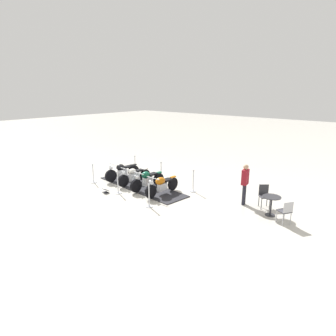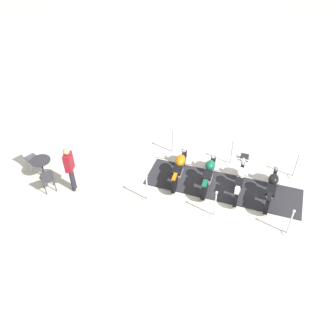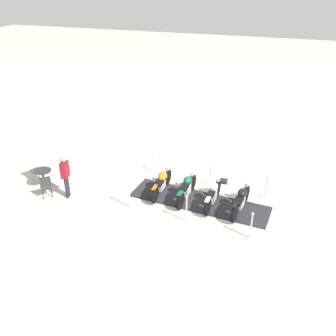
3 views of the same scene
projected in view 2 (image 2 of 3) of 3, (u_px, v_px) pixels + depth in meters
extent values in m
plane|color=beige|center=(223.00, 187.00, 12.57)|extent=(80.00, 80.00, 0.00)
cube|color=#28282D|center=(223.00, 187.00, 12.55)|extent=(5.51, 1.98, 0.04)
cylinder|color=black|center=(274.00, 176.00, 12.45)|extent=(0.22, 0.67, 0.66)
cylinder|color=black|center=(267.00, 205.00, 11.43)|extent=(0.22, 0.67, 0.66)
cube|color=silver|center=(271.00, 189.00, 11.92)|extent=(0.29, 0.53, 0.38)
ellipsoid|color=black|center=(274.00, 179.00, 11.79)|extent=(0.40, 0.51, 0.34)
cube|color=black|center=(271.00, 190.00, 11.48)|extent=(0.38, 0.58, 0.08)
cube|color=black|center=(269.00, 197.00, 11.20)|extent=(0.20, 0.38, 0.06)
cylinder|color=silver|center=(275.00, 172.00, 12.22)|extent=(0.11, 0.26, 0.57)
cylinder|color=silver|center=(277.00, 165.00, 11.96)|extent=(0.66, 0.13, 0.04)
sphere|color=silver|center=(276.00, 168.00, 12.16)|extent=(0.18, 0.18, 0.18)
cylinder|color=black|center=(242.00, 170.00, 12.73)|extent=(0.16, 0.63, 0.63)
cylinder|color=black|center=(236.00, 198.00, 11.68)|extent=(0.16, 0.63, 0.63)
cube|color=silver|center=(239.00, 182.00, 12.17)|extent=(0.24, 0.55, 0.40)
ellipsoid|color=silver|center=(241.00, 172.00, 12.06)|extent=(0.31, 0.45, 0.28)
cube|color=black|center=(239.00, 182.00, 11.75)|extent=(0.28, 0.43, 0.08)
cube|color=silver|center=(237.00, 190.00, 11.46)|extent=(0.16, 0.35, 0.06)
cylinder|color=silver|center=(242.00, 166.00, 12.51)|extent=(0.09, 0.29, 0.54)
cylinder|color=silver|center=(244.00, 160.00, 12.24)|extent=(0.71, 0.08, 0.04)
sphere|color=silver|center=(243.00, 162.00, 12.44)|extent=(0.18, 0.18, 0.18)
cylinder|color=black|center=(213.00, 164.00, 13.00)|extent=(0.17, 0.64, 0.63)
cylinder|color=black|center=(204.00, 191.00, 11.92)|extent=(0.17, 0.64, 0.63)
cube|color=silver|center=(209.00, 175.00, 12.42)|extent=(0.26, 0.49, 0.41)
ellipsoid|color=#0F5138|center=(210.00, 165.00, 12.28)|extent=(0.36, 0.47, 0.33)
cube|color=black|center=(207.00, 175.00, 11.99)|extent=(0.32, 0.48, 0.08)
cube|color=#0F5138|center=(205.00, 183.00, 11.70)|extent=(0.18, 0.36, 0.06)
cylinder|color=silver|center=(213.00, 159.00, 12.76)|extent=(0.09, 0.33, 0.53)
cylinder|color=silver|center=(213.00, 153.00, 12.48)|extent=(0.73, 0.08, 0.04)
sphere|color=silver|center=(213.00, 156.00, 12.69)|extent=(0.18, 0.18, 0.18)
cylinder|color=black|center=(184.00, 157.00, 13.27)|extent=(0.12, 0.63, 0.63)
cylinder|color=black|center=(174.00, 184.00, 12.17)|extent=(0.12, 0.63, 0.63)
cube|color=silver|center=(179.00, 170.00, 12.70)|extent=(0.19, 0.52, 0.34)
ellipsoid|color=#D16B0F|center=(180.00, 160.00, 12.59)|extent=(0.36, 0.55, 0.35)
cube|color=black|center=(177.00, 170.00, 12.28)|extent=(0.32, 0.47, 0.08)
cube|color=#D16B0F|center=(175.00, 177.00, 11.95)|extent=(0.13, 0.35, 0.06)
cylinder|color=silver|center=(184.00, 153.00, 13.04)|extent=(0.08, 0.30, 0.54)
cylinder|color=silver|center=(183.00, 147.00, 12.77)|extent=(0.77, 0.05, 0.04)
sphere|color=silver|center=(184.00, 150.00, 12.97)|extent=(0.18, 0.18, 0.18)
cylinder|color=silver|center=(287.00, 233.00, 11.01)|extent=(0.30, 0.30, 0.03)
cylinder|color=silver|center=(290.00, 223.00, 10.70)|extent=(0.05, 0.05, 0.94)
sphere|color=silver|center=(294.00, 211.00, 10.37)|extent=(0.09, 0.09, 0.09)
cylinder|color=silver|center=(214.00, 215.00, 11.57)|extent=(0.29, 0.29, 0.03)
cylinder|color=silver|center=(215.00, 204.00, 11.24)|extent=(0.05, 0.05, 0.98)
sphere|color=silver|center=(217.00, 192.00, 10.90)|extent=(0.09, 0.09, 0.09)
cylinder|color=silver|center=(293.00, 176.00, 13.00)|extent=(0.35, 0.35, 0.03)
cylinder|color=silver|center=(296.00, 166.00, 12.70)|extent=(0.05, 0.05, 0.90)
sphere|color=silver|center=(299.00, 156.00, 12.38)|extent=(0.09, 0.09, 0.09)
cylinder|color=silver|center=(173.00, 151.00, 14.10)|extent=(0.30, 0.30, 0.03)
cylinder|color=silver|center=(173.00, 142.00, 13.79)|extent=(0.05, 0.05, 0.93)
sphere|color=silver|center=(173.00, 131.00, 13.47)|extent=(0.09, 0.09, 0.09)
cylinder|color=silver|center=(147.00, 199.00, 12.12)|extent=(0.31, 0.31, 0.03)
cylinder|color=silver|center=(147.00, 188.00, 11.79)|extent=(0.05, 0.05, 0.99)
sphere|color=silver|center=(146.00, 176.00, 11.44)|extent=(0.09, 0.09, 0.09)
cylinder|color=silver|center=(230.00, 163.00, 13.55)|extent=(0.35, 0.35, 0.03)
cylinder|color=silver|center=(232.00, 153.00, 13.23)|extent=(0.05, 0.05, 0.96)
sphere|color=silver|center=(233.00, 142.00, 12.89)|extent=(0.09, 0.09, 0.09)
cube|color=#333338|center=(244.00, 159.00, 13.72)|extent=(0.36, 0.23, 0.02)
cube|color=black|center=(245.00, 157.00, 13.64)|extent=(0.33, 0.28, 0.13)
cylinder|color=#2D2D33|center=(45.00, 177.00, 12.97)|extent=(0.39, 0.39, 0.02)
cylinder|color=#2D2D33|center=(43.00, 169.00, 12.73)|extent=(0.07, 0.07, 0.73)
cylinder|color=#2D2D33|center=(40.00, 161.00, 12.48)|extent=(0.70, 0.70, 0.03)
cylinder|color=#2D2D33|center=(43.00, 183.00, 12.38)|extent=(0.03, 0.03, 0.47)
cylinder|color=#2D2D33|center=(53.00, 180.00, 12.50)|extent=(0.03, 0.03, 0.47)
cylinder|color=#2D2D33|center=(45.00, 189.00, 12.15)|extent=(0.03, 0.03, 0.47)
cylinder|color=#2D2D33|center=(55.00, 186.00, 12.28)|extent=(0.03, 0.03, 0.47)
cube|color=#3F3F47|center=(47.00, 179.00, 12.16)|extent=(0.56, 0.56, 0.04)
cube|color=#2D2D33|center=(47.00, 177.00, 11.88)|extent=(0.32, 0.29, 0.45)
cylinder|color=#B7B7BC|center=(39.00, 163.00, 13.22)|extent=(0.03, 0.03, 0.47)
cylinder|color=#B7B7BC|center=(31.00, 167.00, 13.04)|extent=(0.03, 0.03, 0.47)
cylinder|color=#B7B7BC|center=(34.00, 159.00, 13.40)|extent=(0.03, 0.03, 0.47)
cylinder|color=#B7B7BC|center=(26.00, 163.00, 13.22)|extent=(0.03, 0.03, 0.47)
cube|color=#3F3F47|center=(31.00, 157.00, 13.06)|extent=(0.55, 0.55, 0.04)
cube|color=#B7B7BC|center=(27.00, 151.00, 13.01)|extent=(0.23, 0.36, 0.39)
cylinder|color=#23232D|center=(73.00, 178.00, 12.26)|extent=(0.12, 0.12, 0.90)
cylinder|color=#23232D|center=(72.00, 181.00, 12.16)|extent=(0.12, 0.12, 0.90)
cube|color=maroon|center=(69.00, 162.00, 11.71)|extent=(0.29, 0.43, 0.65)
sphere|color=tan|center=(66.00, 151.00, 11.42)|extent=(0.22, 0.22, 0.22)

